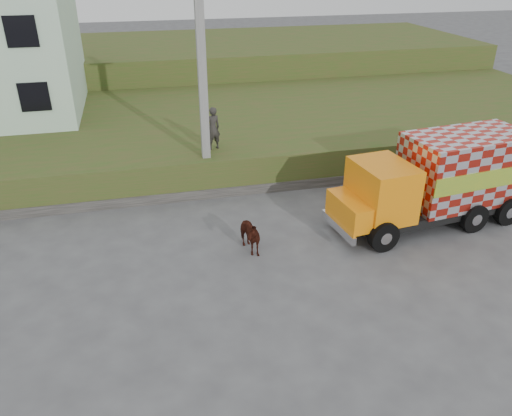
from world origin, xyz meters
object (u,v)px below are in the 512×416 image
object	(u,v)px
cargo_truck	(441,180)
pedestrian	(213,128)
utility_pole	(203,90)
cow	(247,235)

from	to	relation	value
cargo_truck	pedestrian	bearing A→B (deg)	137.83
utility_pole	pedestrian	world-z (taller)	utility_pole
cargo_truck	pedestrian	distance (m)	8.65
utility_pole	cow	distance (m)	5.80
cow	cargo_truck	bearing A→B (deg)	-11.50
utility_pole	cargo_truck	world-z (taller)	utility_pole
cargo_truck	cow	world-z (taller)	cargo_truck
utility_pole	cargo_truck	bearing A→B (deg)	-29.50
cow	utility_pole	bearing A→B (deg)	82.31
cow	pedestrian	size ratio (longest dim) A/B	0.82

